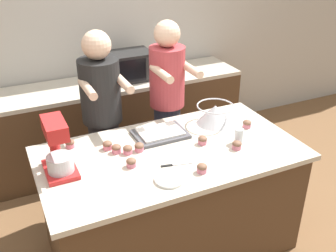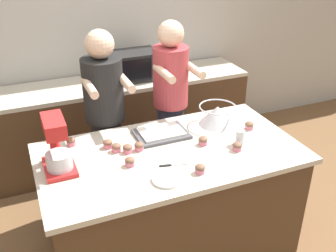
{
  "view_description": "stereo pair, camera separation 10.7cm",
  "coord_description": "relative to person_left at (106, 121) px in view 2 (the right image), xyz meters",
  "views": [
    {
      "loc": [
        -1.04,
        -2.18,
        2.36
      ],
      "look_at": [
        0.0,
        0.05,
        1.07
      ],
      "focal_mm": 42.0,
      "sensor_mm": 36.0,
      "label": 1
    },
    {
      "loc": [
        -0.95,
        -2.22,
        2.36
      ],
      "look_at": [
        0.0,
        0.05,
        1.07
      ],
      "focal_mm": 42.0,
      "sensor_mm": 36.0,
      "label": 2
    }
  ],
  "objects": [
    {
      "name": "stand_mixer",
      "position": [
        -0.47,
        -0.61,
        0.19
      ],
      "size": [
        0.2,
        0.3,
        0.38
      ],
      "color": "red",
      "rests_on": "island_counter"
    },
    {
      "name": "cupcake_0",
      "position": [
        0.56,
        -0.69,
        0.05
      ],
      "size": [
        0.07,
        0.07,
        0.06
      ],
      "color": "#D17084",
      "rests_on": "island_counter"
    },
    {
      "name": "cupcake_7",
      "position": [
        -0.06,
        -0.53,
        0.05
      ],
      "size": [
        0.07,
        0.07,
        0.06
      ],
      "color": "#D17084",
      "rests_on": "island_counter"
    },
    {
      "name": "cupcake_5",
      "position": [
        0.1,
        -0.58,
        0.05
      ],
      "size": [
        0.07,
        0.07,
        0.06
      ],
      "color": "#D17084",
      "rests_on": "island_counter"
    },
    {
      "name": "cupcake_2",
      "position": [
        0.01,
        -0.58,
        0.05
      ],
      "size": [
        0.07,
        0.07,
        0.06
      ],
      "color": "#D17084",
      "rests_on": "island_counter"
    },
    {
      "name": "island_counter",
      "position": [
        0.3,
        -0.68,
        -0.42
      ],
      "size": [
        1.88,
        1.0,
        0.89
      ],
      "color": "#4C331E",
      "rests_on": "ground_plane"
    },
    {
      "name": "person_left",
      "position": [
        0.0,
        0.0,
        0.0
      ],
      "size": [
        0.34,
        0.5,
        1.64
      ],
      "color": "#232328",
      "rests_on": "ground_plane"
    },
    {
      "name": "back_wall",
      "position": [
        0.3,
        1.13,
        0.48
      ],
      "size": [
        10.0,
        0.06,
        2.7
      ],
      "color": "#B2ADA3",
      "rests_on": "ground_plane"
    },
    {
      "name": "baking_tray",
      "position": [
        0.33,
        -0.44,
        0.04
      ],
      "size": [
        0.4,
        0.29,
        0.04
      ],
      "color": "#4C4C51",
      "rests_on": "island_counter"
    },
    {
      "name": "microwave_oven",
      "position": [
        0.52,
        0.77,
        0.18
      ],
      "size": [
        0.45,
        0.34,
        0.28
      ],
      "color": "black",
      "rests_on": "back_counter"
    },
    {
      "name": "back_counter",
      "position": [
        0.3,
        0.78,
        -0.42
      ],
      "size": [
        2.8,
        0.6,
        0.91
      ],
      "color": "#4C331E",
      "rests_on": "ground_plane"
    },
    {
      "name": "cupcake_1",
      "position": [
        -0.03,
        -0.75,
        0.05
      ],
      "size": [
        0.07,
        0.07,
        0.06
      ],
      "color": "#D17084",
      "rests_on": "island_counter"
    },
    {
      "name": "mixing_bowl",
      "position": [
        0.81,
        -0.43,
        0.1
      ],
      "size": [
        0.3,
        0.3,
        0.16
      ],
      "color": "#BCBCC1",
      "rests_on": "island_counter"
    },
    {
      "name": "cupcake_3",
      "position": [
        -0.34,
        -0.32,
        0.05
      ],
      "size": [
        0.07,
        0.07,
        0.06
      ],
      "color": "#D17084",
      "rests_on": "island_counter"
    },
    {
      "name": "cupcake_8",
      "position": [
        1.01,
        -0.61,
        0.05
      ],
      "size": [
        0.07,
        0.07,
        0.06
      ],
      "color": "#D17084",
      "rests_on": "island_counter"
    },
    {
      "name": "cupcake_4",
      "position": [
        0.37,
        -1.01,
        0.05
      ],
      "size": [
        0.07,
        0.07,
        0.06
      ],
      "color": "#D17084",
      "rests_on": "island_counter"
    },
    {
      "name": "person_right",
      "position": [
        0.59,
        -0.0,
        0.02
      ],
      "size": [
        0.32,
        0.49,
        1.66
      ],
      "color": "#33384C",
      "rests_on": "ground_plane"
    },
    {
      "name": "cupcake_6",
      "position": [
        0.75,
        -0.86,
        0.05
      ],
      "size": [
        0.07,
        0.07,
        0.06
      ],
      "color": "#D17084",
      "rests_on": "island_counter"
    },
    {
      "name": "knife",
      "position": [
        0.24,
        -0.86,
        0.02
      ],
      "size": [
        0.22,
        0.06,
        0.01
      ],
      "color": "#BCBCC1",
      "rests_on": "island_counter"
    },
    {
      "name": "drinking_glass",
      "position": [
        0.81,
        -0.78,
        0.08
      ],
      "size": [
        0.06,
        0.06,
        0.11
      ],
      "color": "silver",
      "rests_on": "island_counter"
    },
    {
      "name": "ground_plane",
      "position": [
        0.3,
        -0.68,
        -0.87
      ],
      "size": [
        16.0,
        16.0,
        0.0
      ],
      "primitive_type": "plane",
      "color": "brown"
    },
    {
      "name": "cupcake_9",
      "position": [
        -0.1,
        -0.46,
        0.05
      ],
      "size": [
        0.07,
        0.07,
        0.06
      ],
      "color": "#D17084",
      "rests_on": "island_counter"
    },
    {
      "name": "small_plate",
      "position": [
        0.14,
        -1.0,
        0.03
      ],
      "size": [
        0.19,
        0.19,
        0.02
      ],
      "color": "white",
      "rests_on": "island_counter"
    }
  ]
}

